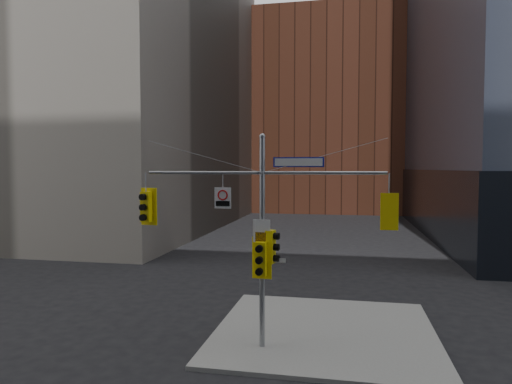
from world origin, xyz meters
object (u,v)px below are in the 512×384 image
at_px(signal_assembly, 262,220).
at_px(traffic_light_pole_front, 261,259).
at_px(traffic_light_pole_side, 272,247).
at_px(traffic_light_west_arm, 146,207).
at_px(traffic_light_east_arm, 389,211).
at_px(regulatory_sign_arm, 223,197).
at_px(street_sign_blade, 298,162).

xyz_separation_m(signal_assembly, traffic_light_pole_front, (0.00, -0.27, -1.24)).
bearing_deg(traffic_light_pole_side, traffic_light_west_arm, 101.16).
height_order(traffic_light_east_arm, traffic_light_pole_side, traffic_light_east_arm).
bearing_deg(signal_assembly, traffic_light_west_arm, 179.81).
xyz_separation_m(traffic_light_west_arm, traffic_light_pole_front, (4.14, -0.28, -1.63)).
distance_m(signal_assembly, traffic_light_west_arm, 4.15).
relative_size(signal_assembly, traffic_light_pole_side, 7.22).
distance_m(traffic_light_west_arm, traffic_light_east_arm, 8.19).
bearing_deg(regulatory_sign_arm, signal_assembly, 0.15).
height_order(traffic_light_west_arm, traffic_light_east_arm, traffic_light_west_arm).
height_order(traffic_light_pole_side, traffic_light_pole_front, traffic_light_pole_side).
relative_size(traffic_light_east_arm, traffic_light_pole_side, 1.05).
bearing_deg(traffic_light_pole_side, signal_assembly, 100.99).
xyz_separation_m(traffic_light_west_arm, traffic_light_east_arm, (8.19, -0.01, -0.00)).
xyz_separation_m(traffic_light_pole_front, regulatory_sign_arm, (-1.35, 0.25, 2.00)).
bearing_deg(street_sign_blade, traffic_light_pole_side, -175.99).
height_order(traffic_light_pole_side, street_sign_blade, street_sign_blade).
relative_size(traffic_light_east_arm, traffic_light_pole_front, 0.84).
height_order(signal_assembly, traffic_light_west_arm, signal_assembly).
xyz_separation_m(traffic_light_pole_side, traffic_light_pole_front, (-0.33, -0.26, -0.37)).
bearing_deg(traffic_light_west_arm, street_sign_blade, 8.43).
bearing_deg(traffic_light_west_arm, traffic_light_pole_side, 8.34).
relative_size(traffic_light_east_arm, street_sign_blade, 0.70).
relative_size(signal_assembly, traffic_light_east_arm, 6.89).
height_order(traffic_light_east_arm, regulatory_sign_arm, regulatory_sign_arm).
xyz_separation_m(traffic_light_east_arm, regulatory_sign_arm, (-5.40, -0.02, 0.37)).
distance_m(traffic_light_east_arm, traffic_light_pole_front, 4.38).
height_order(traffic_light_pole_side, regulatory_sign_arm, regulatory_sign_arm).
bearing_deg(street_sign_blade, traffic_light_pole_front, -163.66).
relative_size(traffic_light_pole_side, traffic_light_pole_front, 0.80).
xyz_separation_m(traffic_light_east_arm, street_sign_blade, (-2.86, 0.00, 1.55)).
distance_m(traffic_light_pole_side, street_sign_blade, 2.94).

